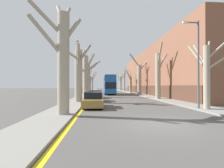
{
  "coord_description": "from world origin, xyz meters",
  "views": [
    {
      "loc": [
        -3.04,
        -8.73,
        1.97
      ],
      "look_at": [
        -0.6,
        26.67,
        2.36
      ],
      "focal_mm": 28.0,
      "sensor_mm": 36.0,
      "label": 1
    }
  ],
  "objects_px": {
    "parked_car_1": "(95,96)",
    "street_tree_right_5": "(121,82)",
    "double_decker_bus": "(109,84)",
    "parked_car_2": "(96,94)",
    "street_tree_left_0": "(62,55)",
    "street_tree_right_1": "(158,74)",
    "street_tree_left_2": "(86,75)",
    "street_tree_left_4": "(90,83)",
    "parked_car_0": "(93,100)",
    "street_tree_left_5": "(92,82)",
    "street_tree_right_3": "(130,83)",
    "street_tree_right_0": "(207,72)",
    "street_tree_right_2": "(139,77)",
    "street_tree_left_1": "(78,71)",
    "lamp_post": "(197,60)",
    "street_tree_left_3": "(89,78)",
    "street_tree_right_4": "(124,80)"
  },
  "relations": [
    {
      "from": "street_tree_right_0",
      "to": "street_tree_left_0",
      "type": "bearing_deg",
      "value": -170.71
    },
    {
      "from": "street_tree_left_0",
      "to": "parked_car_0",
      "type": "height_order",
      "value": "street_tree_left_0"
    },
    {
      "from": "street_tree_right_4",
      "to": "lamp_post",
      "type": "relative_size",
      "value": 1.32
    },
    {
      "from": "lamp_post",
      "to": "double_decker_bus",
      "type": "bearing_deg",
      "value": 102.2
    },
    {
      "from": "street_tree_right_5",
      "to": "double_decker_bus",
      "type": "relative_size",
      "value": 0.69
    },
    {
      "from": "street_tree_left_1",
      "to": "parked_car_1",
      "type": "xyz_separation_m",
      "value": [
        1.98,
        1.65,
        -3.05
      ]
    },
    {
      "from": "street_tree_left_1",
      "to": "street_tree_left_4",
      "type": "bearing_deg",
      "value": 90.07
    },
    {
      "from": "street_tree_left_0",
      "to": "street_tree_right_1",
      "type": "relative_size",
      "value": 1.03
    },
    {
      "from": "street_tree_left_1",
      "to": "street_tree_right_2",
      "type": "bearing_deg",
      "value": 56.39
    },
    {
      "from": "street_tree_right_0",
      "to": "street_tree_right_1",
      "type": "distance_m",
      "value": 11.43
    },
    {
      "from": "street_tree_right_3",
      "to": "double_decker_bus",
      "type": "height_order",
      "value": "street_tree_right_3"
    },
    {
      "from": "street_tree_left_2",
      "to": "street_tree_right_1",
      "type": "bearing_deg",
      "value": -27.84
    },
    {
      "from": "street_tree_right_0",
      "to": "parked_car_1",
      "type": "distance_m",
      "value": 13.13
    },
    {
      "from": "street_tree_right_0",
      "to": "street_tree_right_2",
      "type": "bearing_deg",
      "value": 90.13
    },
    {
      "from": "street_tree_left_1",
      "to": "double_decker_bus",
      "type": "xyz_separation_m",
      "value": [
        4.75,
        20.03,
        -1.24
      ]
    },
    {
      "from": "street_tree_left_0",
      "to": "double_decker_bus",
      "type": "distance_m",
      "value": 29.61
    },
    {
      "from": "parked_car_1",
      "to": "street_tree_right_5",
      "type": "bearing_deg",
      "value": 79.5
    },
    {
      "from": "street_tree_left_2",
      "to": "street_tree_left_4",
      "type": "relative_size",
      "value": 1.25
    },
    {
      "from": "lamp_post",
      "to": "street_tree_right_2",
      "type": "bearing_deg",
      "value": 88.64
    },
    {
      "from": "street_tree_right_0",
      "to": "double_decker_bus",
      "type": "bearing_deg",
      "value": 103.3
    },
    {
      "from": "street_tree_left_1",
      "to": "street_tree_right_5",
      "type": "distance_m",
      "value": 52.4
    },
    {
      "from": "street_tree_left_0",
      "to": "double_decker_bus",
      "type": "relative_size",
      "value": 0.74
    },
    {
      "from": "street_tree_left_4",
      "to": "street_tree_right_5",
      "type": "bearing_deg",
      "value": 65.05
    },
    {
      "from": "street_tree_right_1",
      "to": "street_tree_right_4",
      "type": "bearing_deg",
      "value": 90.0
    },
    {
      "from": "street_tree_right_3",
      "to": "parked_car_1",
      "type": "height_order",
      "value": "street_tree_right_3"
    },
    {
      "from": "street_tree_right_3",
      "to": "street_tree_left_2",
      "type": "bearing_deg",
      "value": -121.11
    },
    {
      "from": "street_tree_left_4",
      "to": "street_tree_right_3",
      "type": "height_order",
      "value": "street_tree_right_3"
    },
    {
      "from": "street_tree_left_4",
      "to": "double_decker_bus",
      "type": "distance_m",
      "value": 8.59
    },
    {
      "from": "parked_car_0",
      "to": "parked_car_1",
      "type": "distance_m",
      "value": 6.43
    },
    {
      "from": "street_tree_right_3",
      "to": "street_tree_right_5",
      "type": "relative_size",
      "value": 0.84
    },
    {
      "from": "street_tree_right_1",
      "to": "double_decker_bus",
      "type": "xyz_separation_m",
      "value": [
        -6.36,
        15.96,
        -1.26
      ]
    },
    {
      "from": "street_tree_left_4",
      "to": "street_tree_right_2",
      "type": "relative_size",
      "value": 0.68
    },
    {
      "from": "street_tree_left_5",
      "to": "parked_car_0",
      "type": "bearing_deg",
      "value": -87.33
    },
    {
      "from": "street_tree_right_0",
      "to": "street_tree_right_4",
      "type": "distance_m",
      "value": 47.38
    },
    {
      "from": "street_tree_left_1",
      "to": "street_tree_left_3",
      "type": "height_order",
      "value": "street_tree_left_3"
    },
    {
      "from": "street_tree_right_1",
      "to": "street_tree_right_3",
      "type": "xyz_separation_m",
      "value": [
        0.06,
        24.08,
        -0.91
      ]
    },
    {
      "from": "street_tree_right_1",
      "to": "parked_car_0",
      "type": "height_order",
      "value": "street_tree_right_1"
    },
    {
      "from": "street_tree_right_0",
      "to": "parked_car_1",
      "type": "relative_size",
      "value": 1.41
    },
    {
      "from": "street_tree_left_0",
      "to": "lamp_post",
      "type": "xyz_separation_m",
      "value": [
        10.53,
        2.13,
        0.14
      ]
    },
    {
      "from": "double_decker_bus",
      "to": "parked_car_2",
      "type": "height_order",
      "value": "double_decker_bus"
    },
    {
      "from": "street_tree_right_1",
      "to": "lamp_post",
      "type": "relative_size",
      "value": 1.09
    },
    {
      "from": "street_tree_left_4",
      "to": "parked_car_0",
      "type": "xyz_separation_m",
      "value": [
        2.01,
        -31.94,
        -2.23
      ]
    },
    {
      "from": "street_tree_left_3",
      "to": "street_tree_left_5",
      "type": "relative_size",
      "value": 1.33
    },
    {
      "from": "street_tree_right_4",
      "to": "street_tree_left_4",
      "type": "bearing_deg",
      "value": -130.89
    },
    {
      "from": "street_tree_left_1",
      "to": "street_tree_right_3",
      "type": "relative_size",
      "value": 1.13
    },
    {
      "from": "street_tree_left_0",
      "to": "parked_car_1",
      "type": "bearing_deg",
      "value": 80.01
    },
    {
      "from": "street_tree_right_2",
      "to": "street_tree_left_4",
      "type": "bearing_deg",
      "value": 137.3
    },
    {
      "from": "street_tree_right_3",
      "to": "street_tree_right_5",
      "type": "distance_m",
      "value": 23.07
    },
    {
      "from": "street_tree_left_3",
      "to": "street_tree_right_4",
      "type": "xyz_separation_m",
      "value": [
        11.03,
        22.1,
        0.54
      ]
    },
    {
      "from": "street_tree_right_1",
      "to": "parked_car_2",
      "type": "bearing_deg",
      "value": 158.78
    }
  ]
}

